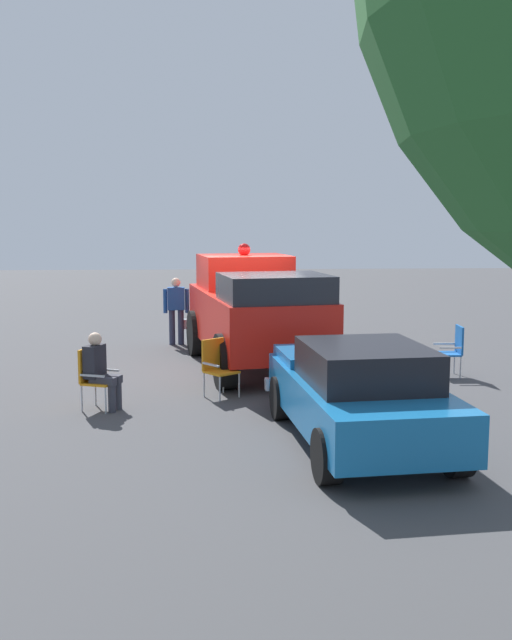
{
  "coord_description": "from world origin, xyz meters",
  "views": [
    {
      "loc": [
        0.63,
        15.46,
        3.16
      ],
      "look_at": [
        -0.29,
        0.12,
        1.03
      ],
      "focal_mm": 41.56,
      "sensor_mm": 36.0,
      "label": 1
    }
  ],
  "objects_px": {
    "lawn_chair_by_car": "(453,347)",
    "lawn_chair_spare": "(217,363)",
    "vintage_fire_truck": "(253,311)",
    "spectator_seated": "(100,368)",
    "spectator_standing": "(176,306)",
    "lawn_chair_near_truck": "(93,374)",
    "classic_hot_rod": "(358,391)"
  },
  "relations": [
    {
      "from": "lawn_chair_by_car",
      "to": "lawn_chair_spare",
      "type": "xyz_separation_m",
      "value": [
        4.72,
        1.38,
        0.0
      ]
    },
    {
      "from": "vintage_fire_truck",
      "to": "lawn_chair_spare",
      "type": "relative_size",
      "value": 6.11
    },
    {
      "from": "spectator_seated",
      "to": "spectator_standing",
      "type": "height_order",
      "value": "spectator_standing"
    },
    {
      "from": "vintage_fire_truck",
      "to": "lawn_chair_near_truck",
      "type": "relative_size",
      "value": 6.11
    },
    {
      "from": "lawn_chair_spare",
      "to": "spectator_seated",
      "type": "relative_size",
      "value": 0.79
    },
    {
      "from": "lawn_chair_spare",
      "to": "lawn_chair_by_car",
      "type": "bearing_deg",
      "value": -163.72
    },
    {
      "from": "classic_hot_rod",
      "to": "spectator_seated",
      "type": "height_order",
      "value": "classic_hot_rod"
    },
    {
      "from": "lawn_chair_near_truck",
      "to": "spectator_seated",
      "type": "distance_m",
      "value": 0.17
    },
    {
      "from": "lawn_chair_by_car",
      "to": "lawn_chair_spare",
      "type": "distance_m",
      "value": 4.92
    },
    {
      "from": "vintage_fire_truck",
      "to": "spectator_standing",
      "type": "bearing_deg",
      "value": -57.77
    },
    {
      "from": "lawn_chair_near_truck",
      "to": "spectator_seated",
      "type": "xyz_separation_m",
      "value": [
        -0.12,
        0.05,
        0.11
      ]
    },
    {
      "from": "spectator_standing",
      "to": "lawn_chair_spare",
      "type": "bearing_deg",
      "value": 100.09
    },
    {
      "from": "lawn_chair_spare",
      "to": "spectator_standing",
      "type": "relative_size",
      "value": 0.61
    },
    {
      "from": "vintage_fire_truck",
      "to": "spectator_seated",
      "type": "bearing_deg",
      "value": 51.93
    },
    {
      "from": "lawn_chair_spare",
      "to": "spectator_standing",
      "type": "height_order",
      "value": "spectator_standing"
    },
    {
      "from": "spectator_standing",
      "to": "spectator_seated",
      "type": "bearing_deg",
      "value": 81.33
    },
    {
      "from": "vintage_fire_truck",
      "to": "classic_hot_rod",
      "type": "distance_m",
      "value": 5.7
    },
    {
      "from": "lawn_chair_by_car",
      "to": "lawn_chair_spare",
      "type": "relative_size",
      "value": 1.0
    },
    {
      "from": "vintage_fire_truck",
      "to": "spectator_standing",
      "type": "xyz_separation_m",
      "value": [
        1.77,
        -2.81,
        -0.23
      ]
    },
    {
      "from": "lawn_chair_by_car",
      "to": "classic_hot_rod",
      "type": "bearing_deg",
      "value": 57.08
    },
    {
      "from": "lawn_chair_by_car",
      "to": "lawn_chair_near_truck",
      "type": "bearing_deg",
      "value": 17.62
    },
    {
      "from": "lawn_chair_by_car",
      "to": "spectator_standing",
      "type": "bearing_deg",
      "value": -35.68
    },
    {
      "from": "vintage_fire_truck",
      "to": "lawn_chair_near_truck",
      "type": "bearing_deg",
      "value": 50.29
    },
    {
      "from": "vintage_fire_truck",
      "to": "classic_hot_rod",
      "type": "height_order",
      "value": "vintage_fire_truck"
    },
    {
      "from": "lawn_chair_near_truck",
      "to": "lawn_chair_by_car",
      "type": "relative_size",
      "value": 1.0
    },
    {
      "from": "vintage_fire_truck",
      "to": "spectator_standing",
      "type": "distance_m",
      "value": 3.33
    },
    {
      "from": "classic_hot_rod",
      "to": "spectator_standing",
      "type": "xyz_separation_m",
      "value": [
        2.92,
        -8.37,
        0.22
      ]
    },
    {
      "from": "lawn_chair_near_truck",
      "to": "lawn_chair_by_car",
      "type": "height_order",
      "value": "same"
    },
    {
      "from": "spectator_seated",
      "to": "classic_hot_rod",
      "type": "bearing_deg",
      "value": 151.74
    },
    {
      "from": "vintage_fire_truck",
      "to": "spectator_standing",
      "type": "height_order",
      "value": "vintage_fire_truck"
    },
    {
      "from": "classic_hot_rod",
      "to": "spectator_seated",
      "type": "bearing_deg",
      "value": -28.26
    },
    {
      "from": "spectator_seated",
      "to": "lawn_chair_spare",
      "type": "bearing_deg",
      "value": -156.88
    }
  ]
}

